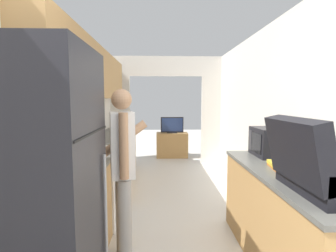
{
  "coord_description": "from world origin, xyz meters",
  "views": [
    {
      "loc": [
        -0.15,
        -1.08,
        1.52
      ],
      "look_at": [
        -0.04,
        2.28,
        1.18
      ],
      "focal_mm": 28.0,
      "sensor_mm": 36.0,
      "label": 1
    }
  ],
  "objects": [
    {
      "name": "wall_far_with_doorway",
      "position": [
        0.0,
        5.02,
        1.44
      ],
      "size": [
        2.97,
        0.06,
        2.5
      ],
      "color": "white",
      "rests_on": "ground_plane"
    },
    {
      "name": "knife",
      "position": [
        -0.96,
        2.63,
        0.9
      ],
      "size": [
        0.17,
        0.3,
        0.02
      ],
      "rotation": [
        0.0,
        0.0,
        0.76
      ],
      "color": "#B7B7BC",
      "rests_on": "counter_left"
    },
    {
      "name": "book_stack",
      "position": [
        0.96,
        1.23,
        0.91
      ],
      "size": [
        0.24,
        0.32,
        0.05
      ],
      "color": "#C67028",
      "rests_on": "counter_right"
    },
    {
      "name": "wall_left",
      "position": [
        -1.23,
        2.3,
        1.54
      ],
      "size": [
        0.38,
        7.39,
        2.5
      ],
      "color": "white",
      "rests_on": "ground_plane"
    },
    {
      "name": "person",
      "position": [
        -0.49,
        1.28,
        0.86
      ],
      "size": [
        0.52,
        0.43,
        1.61
      ],
      "rotation": [
        0.0,
        0.0,
        1.8
      ],
      "color": "#9E9E9E",
      "rests_on": "ground_plane"
    },
    {
      "name": "counter_left",
      "position": [
        -0.98,
        2.98,
        0.45
      ],
      "size": [
        0.62,
        3.85,
        0.89
      ],
      "color": "#B2844C",
      "rests_on": "ground_plane"
    },
    {
      "name": "counter_right",
      "position": [
        0.98,
        1.1,
        0.45
      ],
      "size": [
        0.62,
        1.92,
        0.89
      ],
      "color": "#B2844C",
      "rests_on": "ground_plane"
    },
    {
      "name": "wall_right",
      "position": [
        1.31,
        1.89,
        1.25
      ],
      "size": [
        0.06,
        7.39,
        2.5
      ],
      "color": "white",
      "rests_on": "ground_plane"
    },
    {
      "name": "refrigerator",
      "position": [
        -0.92,
        0.5,
        0.91
      ],
      "size": [
        0.76,
        0.74,
        1.83
      ],
      "color": "black",
      "rests_on": "ground_plane"
    },
    {
      "name": "suitcase",
      "position": [
        0.91,
        0.61,
        1.06
      ],
      "size": [
        0.53,
        0.67,
        0.51
      ],
      "color": "black",
      "rests_on": "counter_right"
    },
    {
      "name": "television",
      "position": [
        0.18,
        5.7,
        0.85
      ],
      "size": [
        0.59,
        0.16,
        0.42
      ],
      "color": "black",
      "rests_on": "tv_cabinet"
    },
    {
      "name": "range_oven",
      "position": [
        -0.97,
        2.14,
        0.45
      ],
      "size": [
        0.66,
        0.78,
        1.03
      ],
      "color": "white",
      "rests_on": "ground_plane"
    },
    {
      "name": "tv_cabinet",
      "position": [
        0.18,
        5.75,
        0.32
      ],
      "size": [
        0.82,
        0.42,
        0.64
      ],
      "color": "#B2844C",
      "rests_on": "ground_plane"
    },
    {
      "name": "microwave",
      "position": [
        1.09,
        1.76,
        1.05
      ],
      "size": [
        0.36,
        0.45,
        0.31
      ],
      "color": "black",
      "rests_on": "counter_right"
    }
  ]
}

